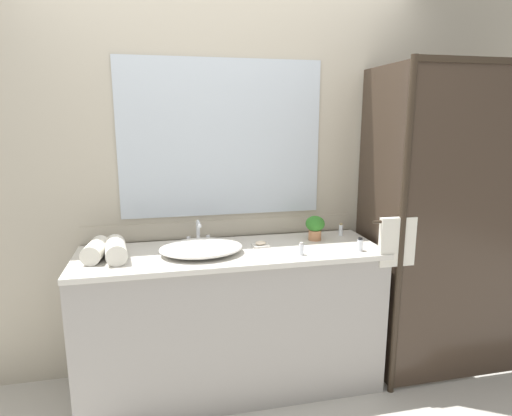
{
  "coord_description": "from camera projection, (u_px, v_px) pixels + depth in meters",
  "views": [
    {
      "loc": [
        -0.38,
        -2.4,
        1.67
      ],
      "look_at": [
        0.15,
        0.0,
        1.15
      ],
      "focal_mm": 29.89,
      "sensor_mm": 36.0,
      "label": 1
    }
  ],
  "objects": [
    {
      "name": "amenity_bottle_shampoo",
      "position": [
        301.0,
        249.0,
        2.44
      ],
      "size": [
        0.03,
        0.03,
        0.07
      ],
      "color": "silver",
      "rests_on": "vanity_cabinet"
    },
    {
      "name": "rolled_towel_near_edge",
      "position": [
        96.0,
        250.0,
        2.36
      ],
      "size": [
        0.13,
        0.25,
        0.11
      ],
      "primitive_type": "cylinder",
      "rotation": [
        1.57,
        0.0,
        -0.12
      ],
      "color": "silver",
      "rests_on": "vanity_cabinet"
    },
    {
      "name": "ground_plane",
      "position": [
        233.0,
        385.0,
        2.71
      ],
      "size": [
        8.0,
        8.0,
        0.0
      ],
      "primitive_type": "plane",
      "color": "#B7B2A8"
    },
    {
      "name": "shower_enclosure",
      "position": [
        443.0,
        226.0,
        2.6
      ],
      "size": [
        1.2,
        0.59,
        2.0
      ],
      "color": "#2D2319",
      "rests_on": "ground_plane"
    },
    {
      "name": "vanity_cabinet",
      "position": [
        232.0,
        319.0,
        2.63
      ],
      "size": [
        1.8,
        0.58,
        0.9
      ],
      "color": "#9E9993",
      "rests_on": "ground_plane"
    },
    {
      "name": "potted_plant",
      "position": [
        315.0,
        226.0,
        2.73
      ],
      "size": [
        0.12,
        0.12,
        0.16
      ],
      "color": "#B77A51",
      "rests_on": "vanity_cabinet"
    },
    {
      "name": "rolled_towel_middle",
      "position": [
        116.0,
        250.0,
        2.35
      ],
      "size": [
        0.15,
        0.26,
        0.11
      ],
      "primitive_type": "cylinder",
      "rotation": [
        1.57,
        0.0,
        0.13
      ],
      "color": "silver",
      "rests_on": "vanity_cabinet"
    },
    {
      "name": "sink_basin",
      "position": [
        201.0,
        248.0,
        2.45
      ],
      "size": [
        0.48,
        0.36,
        0.07
      ],
      "primitive_type": "ellipsoid",
      "color": "white",
      "rests_on": "vanity_cabinet"
    },
    {
      "name": "amenity_bottle_conditioner",
      "position": [
        341.0,
        230.0,
        2.84
      ],
      "size": [
        0.03,
        0.03,
        0.08
      ],
      "color": "silver",
      "rests_on": "vanity_cabinet"
    },
    {
      "name": "amenity_bottle_body_wash",
      "position": [
        360.0,
        245.0,
        2.51
      ],
      "size": [
        0.03,
        0.03,
        0.08
      ],
      "color": "silver",
      "rests_on": "vanity_cabinet"
    },
    {
      "name": "wall_back_with_mirror",
      "position": [
        222.0,
        175.0,
        2.77
      ],
      "size": [
        4.4,
        0.06,
        2.6
      ],
      "color": "#B2A893",
      "rests_on": "ground_plane"
    },
    {
      "name": "soap_dish",
      "position": [
        261.0,
        244.0,
        2.6
      ],
      "size": [
        0.1,
        0.07,
        0.04
      ],
      "color": "silver",
      "rests_on": "vanity_cabinet"
    },
    {
      "name": "faucet",
      "position": [
        198.0,
        237.0,
        2.61
      ],
      "size": [
        0.17,
        0.15,
        0.16
      ],
      "color": "silver",
      "rests_on": "vanity_cabinet"
    }
  ]
}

